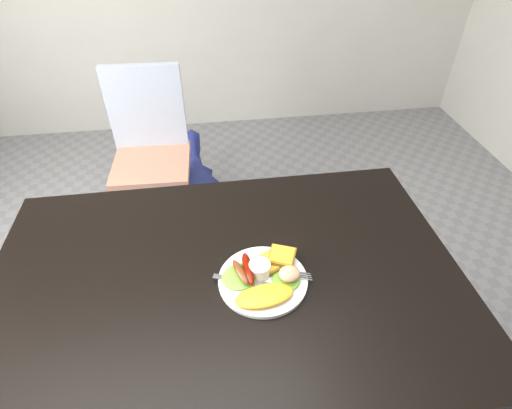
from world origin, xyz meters
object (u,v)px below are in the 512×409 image
at_px(dining_table, 227,281).
at_px(dining_chair, 152,165).
at_px(person, 156,115).
at_px(plate, 263,280).

relative_size(dining_table, dining_chair, 3.32).
distance_m(dining_table, person, 0.83).
bearing_deg(dining_chair, dining_table, -71.24).
bearing_deg(dining_table, person, 104.33).
height_order(person, plate, person).
xyz_separation_m(dining_table, dining_chair, (-0.29, 0.99, -0.28)).
bearing_deg(plate, dining_table, 159.48).
relative_size(dining_table, plate, 5.41).
xyz_separation_m(dining_chair, person, (0.09, -0.19, 0.35)).
height_order(dining_chair, person, person).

